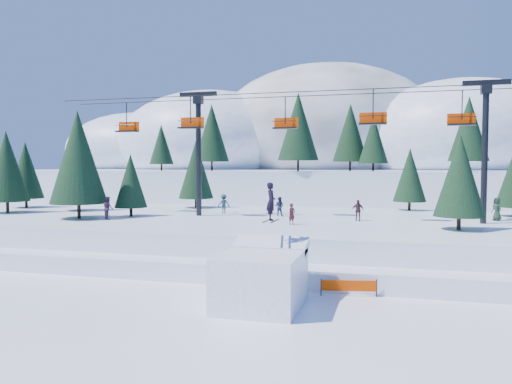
% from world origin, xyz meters
% --- Properties ---
extents(ground, '(160.00, 160.00, 0.00)m').
position_xyz_m(ground, '(0.00, 0.00, 0.00)').
color(ground, white).
rests_on(ground, ground).
extents(mid_shelf, '(70.00, 22.00, 2.50)m').
position_xyz_m(mid_shelf, '(0.00, 18.00, 1.25)').
color(mid_shelf, white).
rests_on(mid_shelf, ground).
extents(berm, '(70.00, 6.00, 1.10)m').
position_xyz_m(berm, '(0.00, 8.00, 0.55)').
color(berm, white).
rests_on(berm, ground).
extents(mountain_ridge, '(119.00, 60.73, 26.46)m').
position_xyz_m(mountain_ridge, '(-5.09, 73.37, 9.64)').
color(mountain_ridge, white).
rests_on(mountain_ridge, ground).
extents(jump_kicker, '(3.76, 5.13, 5.84)m').
position_xyz_m(jump_kicker, '(0.63, 1.80, 1.40)').
color(jump_kicker, white).
rests_on(jump_kicker, ground).
extents(chairlift, '(46.00, 3.21, 10.28)m').
position_xyz_m(chairlift, '(1.83, 18.05, 9.32)').
color(chairlift, black).
rests_on(chairlift, mid_shelf).
extents(conifer_stand, '(61.15, 18.13, 9.73)m').
position_xyz_m(conifer_stand, '(2.50, 18.77, 6.75)').
color(conifer_stand, black).
rests_on(conifer_stand, mid_shelf).
extents(distant_skiers, '(29.99, 8.41, 1.81)m').
position_xyz_m(distant_skiers, '(-2.43, 17.88, 3.34)').
color(distant_skiers, '#203C45').
rests_on(distant_skiers, mid_shelf).
extents(banner_near, '(2.81, 0.57, 0.90)m').
position_xyz_m(banner_near, '(4.51, 4.57, 0.54)').
color(banner_near, black).
rests_on(banner_near, ground).
extents(banner_far, '(2.85, 0.28, 0.90)m').
position_xyz_m(banner_far, '(11.11, 5.61, 0.54)').
color(banner_far, black).
rests_on(banner_far, ground).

